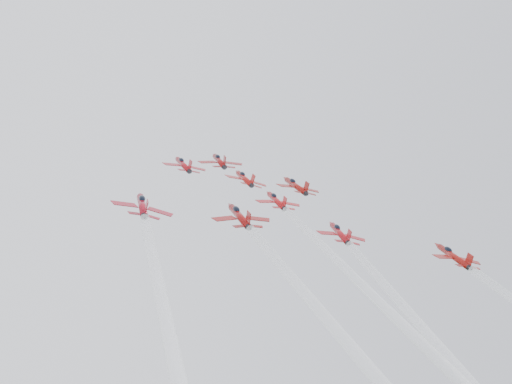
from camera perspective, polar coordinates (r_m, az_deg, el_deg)
name	(u,v)px	position (r m, az deg, el deg)	size (l,w,h in m)	color
jet_lead	(219,161)	(146.36, -3.29, 2.79)	(10.32, 12.56, 9.98)	maroon
jet_row2_left	(183,164)	(133.39, -6.49, 2.46)	(9.32, 11.34, 9.01)	#A30F16
jet_row2_center	(244,178)	(134.02, -1.04, 1.23)	(9.37, 11.40, 9.05)	#AB1310
jet_row2_right	(296,186)	(140.05, 3.54, 0.58)	(10.11, 12.30, 9.77)	maroon
jet_center	(387,300)	(85.15, 11.59, -9.37)	(8.84, 76.41, 60.49)	#B21113
jet_rear_farleft	(219,370)	(56.66, -3.33, -15.50)	(9.50, 82.14, 65.03)	maroon
jet_rear_left	(378,374)	(64.58, 10.81, -15.62)	(9.75, 84.30, 66.74)	maroon
jet_rear_right	(503,366)	(78.01, 21.06, -14.21)	(8.77, 75.84, 60.05)	#A40F16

